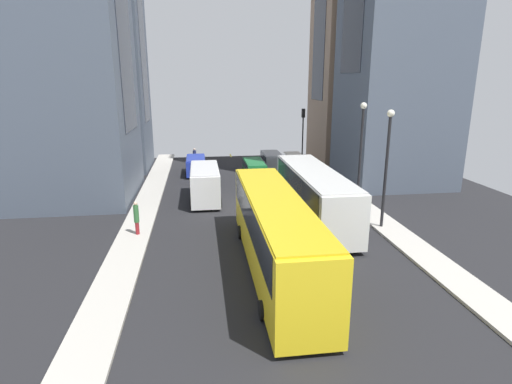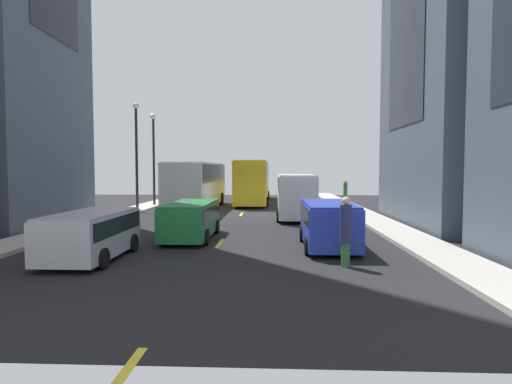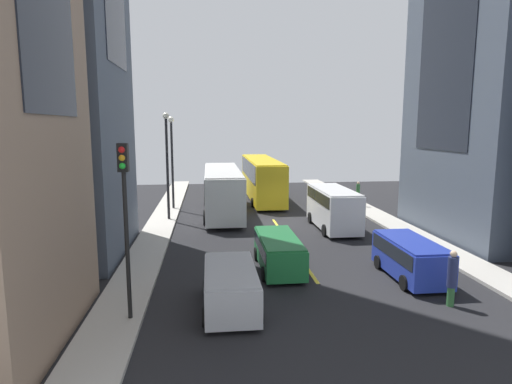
{
  "view_description": "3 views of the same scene",
  "coord_description": "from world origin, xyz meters",
  "px_view_note": "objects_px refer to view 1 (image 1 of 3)",
  "views": [
    {
      "loc": [
        3.67,
        27.84,
        8.83
      ],
      "look_at": [
        -0.02,
        1.25,
        1.47
      ],
      "focal_mm": 28.77,
      "sensor_mm": 36.0,
      "label": 1
    },
    {
      "loc": [
        2.1,
        -26.43,
        2.87
      ],
      "look_at": [
        0.87,
        1.69,
        1.35
      ],
      "focal_mm": 29.11,
      "sensor_mm": 36.0,
      "label": 2
    },
    {
      "loc": [
        -4.44,
        -28.11,
        6.46
      ],
      "look_at": [
        -1.28,
        0.38,
        2.08
      ],
      "focal_mm": 30.11,
      "sensor_mm": 36.0,
      "label": 3
    }
  ],
  "objects_px": {
    "streetcar_yellow": "(275,228)",
    "car_silver_0": "(272,159)",
    "car_green_1": "(254,168)",
    "car_blue_2": "(196,164)",
    "pedestrian_crossing_near": "(136,217)",
    "traffic_light_near_corner": "(303,126)",
    "pedestrian_walking_far": "(195,158)",
    "city_bus_white": "(314,191)",
    "delivery_van_white": "(205,181)"
  },
  "relations": [
    {
      "from": "car_silver_0",
      "to": "car_green_1",
      "type": "distance_m",
      "value": 4.74
    },
    {
      "from": "car_green_1",
      "to": "traffic_light_near_corner",
      "type": "relative_size",
      "value": 0.81
    },
    {
      "from": "city_bus_white",
      "to": "pedestrian_crossing_near",
      "type": "xyz_separation_m",
      "value": [
        10.87,
        1.23,
        -0.81
      ]
    },
    {
      "from": "streetcar_yellow",
      "to": "traffic_light_near_corner",
      "type": "bearing_deg",
      "value": -107.03
    },
    {
      "from": "car_silver_0",
      "to": "car_blue_2",
      "type": "relative_size",
      "value": 0.97
    },
    {
      "from": "city_bus_white",
      "to": "car_green_1",
      "type": "xyz_separation_m",
      "value": [
        2.11,
        -12.92,
        -1.11
      ]
    },
    {
      "from": "pedestrian_walking_far",
      "to": "car_blue_2",
      "type": "bearing_deg",
      "value": -115.71
    },
    {
      "from": "delivery_van_white",
      "to": "traffic_light_near_corner",
      "type": "height_order",
      "value": "traffic_light_near_corner"
    },
    {
      "from": "car_blue_2",
      "to": "traffic_light_near_corner",
      "type": "bearing_deg",
      "value": -165.02
    },
    {
      "from": "city_bus_white",
      "to": "streetcar_yellow",
      "type": "bearing_deg",
      "value": 60.19
    },
    {
      "from": "car_blue_2",
      "to": "streetcar_yellow",
      "type": "bearing_deg",
      "value": 100.13
    },
    {
      "from": "traffic_light_near_corner",
      "to": "car_green_1",
      "type": "bearing_deg",
      "value": 39.58
    },
    {
      "from": "streetcar_yellow",
      "to": "car_silver_0",
      "type": "height_order",
      "value": "streetcar_yellow"
    },
    {
      "from": "delivery_van_white",
      "to": "car_blue_2",
      "type": "relative_size",
      "value": 1.37
    },
    {
      "from": "streetcar_yellow",
      "to": "delivery_van_white",
      "type": "bearing_deg",
      "value": -75.75
    },
    {
      "from": "traffic_light_near_corner",
      "to": "car_silver_0",
      "type": "bearing_deg",
      "value": 11.6
    },
    {
      "from": "delivery_van_white",
      "to": "car_green_1",
      "type": "xyz_separation_m",
      "value": [
        -4.71,
        -7.34,
        -0.62
      ]
    },
    {
      "from": "city_bus_white",
      "to": "car_blue_2",
      "type": "height_order",
      "value": "city_bus_white"
    },
    {
      "from": "car_blue_2",
      "to": "pedestrian_walking_far",
      "type": "distance_m",
      "value": 2.95
    },
    {
      "from": "streetcar_yellow",
      "to": "delivery_van_white",
      "type": "distance_m",
      "value": 12.5
    },
    {
      "from": "streetcar_yellow",
      "to": "car_silver_0",
      "type": "bearing_deg",
      "value": -99.72
    },
    {
      "from": "streetcar_yellow",
      "to": "traffic_light_near_corner",
      "type": "xyz_separation_m",
      "value": [
        -7.42,
        -24.23,
        2.06
      ]
    },
    {
      "from": "car_silver_0",
      "to": "traffic_light_near_corner",
      "type": "xyz_separation_m",
      "value": [
        -3.39,
        -0.7,
        3.29
      ]
    },
    {
      "from": "city_bus_white",
      "to": "pedestrian_walking_far",
      "type": "bearing_deg",
      "value": -66.54
    },
    {
      "from": "car_blue_2",
      "to": "pedestrian_walking_far",
      "type": "relative_size",
      "value": 2.06
    },
    {
      "from": "traffic_light_near_corner",
      "to": "pedestrian_crossing_near",
      "type": "bearing_deg",
      "value": 52.47
    },
    {
      "from": "pedestrian_crossing_near",
      "to": "traffic_light_near_corner",
      "type": "bearing_deg",
      "value": 14.58
    },
    {
      "from": "car_green_1",
      "to": "pedestrian_crossing_near",
      "type": "bearing_deg",
      "value": 58.24
    },
    {
      "from": "car_silver_0",
      "to": "car_blue_2",
      "type": "bearing_deg",
      "value": 16.42
    },
    {
      "from": "streetcar_yellow",
      "to": "pedestrian_crossing_near",
      "type": "distance_m",
      "value": 8.93
    },
    {
      "from": "delivery_van_white",
      "to": "pedestrian_walking_far",
      "type": "xyz_separation_m",
      "value": [
        0.85,
        -12.07,
        -0.41
      ]
    },
    {
      "from": "city_bus_white",
      "to": "delivery_van_white",
      "type": "height_order",
      "value": "city_bus_white"
    },
    {
      "from": "car_green_1",
      "to": "car_blue_2",
      "type": "height_order",
      "value": "car_blue_2"
    },
    {
      "from": "city_bus_white",
      "to": "car_silver_0",
      "type": "distance_m",
      "value": 17.05
    },
    {
      "from": "car_green_1",
      "to": "traffic_light_near_corner",
      "type": "xyz_separation_m",
      "value": [
        -5.79,
        -4.79,
        3.29
      ]
    },
    {
      "from": "traffic_light_near_corner",
      "to": "car_blue_2",
      "type": "bearing_deg",
      "value": 14.98
    },
    {
      "from": "car_silver_0",
      "to": "pedestrian_walking_far",
      "type": "xyz_separation_m",
      "value": [
        7.95,
        -0.64,
        0.21
      ]
    },
    {
      "from": "pedestrian_crossing_near",
      "to": "pedestrian_walking_far",
      "type": "bearing_deg",
      "value": 42.46
    },
    {
      "from": "car_silver_0",
      "to": "city_bus_white",
      "type": "bearing_deg",
      "value": 89.01
    },
    {
      "from": "car_green_1",
      "to": "pedestrian_walking_far",
      "type": "height_order",
      "value": "pedestrian_walking_far"
    },
    {
      "from": "streetcar_yellow",
      "to": "delivery_van_white",
      "type": "relative_size",
      "value": 2.29
    },
    {
      "from": "car_blue_2",
      "to": "traffic_light_near_corner",
      "type": "distance_m",
      "value": 12.04
    },
    {
      "from": "car_green_1",
      "to": "pedestrian_walking_far",
      "type": "bearing_deg",
      "value": -40.42
    },
    {
      "from": "pedestrian_walking_far",
      "to": "traffic_light_near_corner",
      "type": "relative_size",
      "value": 0.36
    },
    {
      "from": "city_bus_white",
      "to": "pedestrian_walking_far",
      "type": "relative_size",
      "value": 5.58
    },
    {
      "from": "car_green_1",
      "to": "car_silver_0",
      "type": "bearing_deg",
      "value": -120.42
    },
    {
      "from": "pedestrian_crossing_near",
      "to": "traffic_light_near_corner",
      "type": "relative_size",
      "value": 0.34
    },
    {
      "from": "delivery_van_white",
      "to": "car_silver_0",
      "type": "bearing_deg",
      "value": -121.87
    },
    {
      "from": "city_bus_white",
      "to": "car_silver_0",
      "type": "height_order",
      "value": "city_bus_white"
    },
    {
      "from": "pedestrian_walking_far",
      "to": "pedestrian_crossing_near",
      "type": "bearing_deg",
      "value": -127.8
    }
  ]
}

